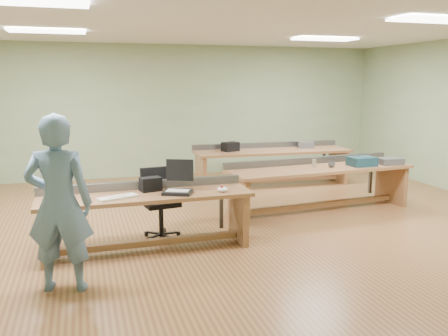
{
  "coord_description": "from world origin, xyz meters",
  "views": [
    {
      "loc": [
        -2.05,
        -6.89,
        2.17
      ],
      "look_at": [
        -0.15,
        -0.6,
        0.97
      ],
      "focal_mm": 38.0,
      "sensor_mm": 36.0,
      "label": 1
    }
  ],
  "objects_px": {
    "camera_bag": "(151,184)",
    "task_chair": "(160,212)",
    "parts_bin_teal": "(362,161)",
    "parts_bin_grey": "(390,161)",
    "mug": "(332,165)",
    "drinks_can": "(314,163)",
    "workbench_mid": "(319,178)",
    "workbench_back": "(272,158)",
    "laptop_base": "(178,192)",
    "person": "(59,204)",
    "workbench_front": "(146,208)"
  },
  "relations": [
    {
      "from": "workbench_mid",
      "to": "task_chair",
      "type": "relative_size",
      "value": 3.36
    },
    {
      "from": "mug",
      "to": "drinks_can",
      "type": "distance_m",
      "value": 0.29
    },
    {
      "from": "workbench_front",
      "to": "camera_bag",
      "type": "height_order",
      "value": "camera_bag"
    },
    {
      "from": "laptop_base",
      "to": "task_chair",
      "type": "xyz_separation_m",
      "value": [
        -0.14,
        0.59,
        -0.41
      ]
    },
    {
      "from": "camera_bag",
      "to": "mug",
      "type": "distance_m",
      "value": 3.28
    },
    {
      "from": "camera_bag",
      "to": "drinks_can",
      "type": "relative_size",
      "value": 2.05
    },
    {
      "from": "workbench_mid",
      "to": "workbench_back",
      "type": "distance_m",
      "value": 2.12
    },
    {
      "from": "workbench_mid",
      "to": "mug",
      "type": "xyz_separation_m",
      "value": [
        0.17,
        -0.1,
        0.23
      ]
    },
    {
      "from": "camera_bag",
      "to": "task_chair",
      "type": "relative_size",
      "value": 0.27
    },
    {
      "from": "workbench_front",
      "to": "drinks_can",
      "type": "height_order",
      "value": "drinks_can"
    },
    {
      "from": "task_chair",
      "to": "workbench_mid",
      "type": "bearing_deg",
      "value": 4.53
    },
    {
      "from": "workbench_back",
      "to": "workbench_front",
      "type": "bearing_deg",
      "value": -131.55
    },
    {
      "from": "workbench_mid",
      "to": "drinks_can",
      "type": "relative_size",
      "value": 25.11
    },
    {
      "from": "mug",
      "to": "workbench_front",
      "type": "bearing_deg",
      "value": -162.77
    },
    {
      "from": "workbench_mid",
      "to": "person",
      "type": "relative_size",
      "value": 1.76
    },
    {
      "from": "workbench_back",
      "to": "person",
      "type": "relative_size",
      "value": 1.78
    },
    {
      "from": "laptop_base",
      "to": "drinks_can",
      "type": "xyz_separation_m",
      "value": [
        2.58,
        1.24,
        0.05
      ]
    },
    {
      "from": "mug",
      "to": "drinks_can",
      "type": "height_order",
      "value": "drinks_can"
    },
    {
      "from": "workbench_back",
      "to": "task_chair",
      "type": "height_order",
      "value": "task_chair"
    },
    {
      "from": "person",
      "to": "drinks_can",
      "type": "xyz_separation_m",
      "value": [
        3.98,
        2.08,
        -0.12
      ]
    },
    {
      "from": "workbench_mid",
      "to": "workbench_back",
      "type": "bearing_deg",
      "value": 84.94
    },
    {
      "from": "mug",
      "to": "drinks_can",
      "type": "xyz_separation_m",
      "value": [
        -0.27,
        0.11,
        0.02
      ]
    },
    {
      "from": "workbench_front",
      "to": "parts_bin_teal",
      "type": "distance_m",
      "value": 3.95
    },
    {
      "from": "task_chair",
      "to": "workbench_front",
      "type": "bearing_deg",
      "value": -126.46
    },
    {
      "from": "workbench_mid",
      "to": "task_chair",
      "type": "xyz_separation_m",
      "value": [
        -2.82,
        -0.64,
        -0.21
      ]
    },
    {
      "from": "task_chair",
      "to": "parts_bin_teal",
      "type": "height_order",
      "value": "task_chair"
    },
    {
      "from": "task_chair",
      "to": "drinks_can",
      "type": "bearing_deg",
      "value": 5.19
    },
    {
      "from": "mug",
      "to": "task_chair",
      "type": "bearing_deg",
      "value": -169.73
    },
    {
      "from": "workbench_back",
      "to": "parts_bin_grey",
      "type": "bearing_deg",
      "value": -58.07
    },
    {
      "from": "parts_bin_teal",
      "to": "drinks_can",
      "type": "relative_size",
      "value": 3.32
    },
    {
      "from": "workbench_front",
      "to": "workbench_mid",
      "type": "bearing_deg",
      "value": 19.03
    },
    {
      "from": "workbench_front",
      "to": "parts_bin_teal",
      "type": "relative_size",
      "value": 6.26
    },
    {
      "from": "parts_bin_grey",
      "to": "mug",
      "type": "relative_size",
      "value": 3.52
    },
    {
      "from": "workbench_mid",
      "to": "task_chair",
      "type": "bearing_deg",
      "value": -171.93
    },
    {
      "from": "camera_bag",
      "to": "workbench_front",
      "type": "bearing_deg",
      "value": -134.11
    },
    {
      "from": "parts_bin_grey",
      "to": "drinks_can",
      "type": "xyz_separation_m",
      "value": [
        -1.4,
        0.14,
        0.01
      ]
    },
    {
      "from": "workbench_back",
      "to": "mug",
      "type": "xyz_separation_m",
      "value": [
        0.16,
        -2.22,
        0.23
      ]
    },
    {
      "from": "parts_bin_teal",
      "to": "parts_bin_grey",
      "type": "xyz_separation_m",
      "value": [
        0.55,
        -0.02,
        -0.02
      ]
    },
    {
      "from": "parts_bin_teal",
      "to": "mug",
      "type": "relative_size",
      "value": 3.74
    },
    {
      "from": "parts_bin_grey",
      "to": "workbench_front",
      "type": "bearing_deg",
      "value": -167.43
    },
    {
      "from": "workbench_back",
      "to": "person",
      "type": "xyz_separation_m",
      "value": [
        -4.09,
        -4.19,
        0.37
      ]
    },
    {
      "from": "drinks_can",
      "to": "workbench_front",
      "type": "bearing_deg",
      "value": -159.39
    },
    {
      "from": "workbench_back",
      "to": "laptop_base",
      "type": "relative_size",
      "value": 9.22
    },
    {
      "from": "task_chair",
      "to": "drinks_can",
      "type": "distance_m",
      "value": 2.84
    },
    {
      "from": "task_chair",
      "to": "mug",
      "type": "distance_m",
      "value": 3.08
    },
    {
      "from": "workbench_mid",
      "to": "laptop_base",
      "type": "xyz_separation_m",
      "value": [
        -2.68,
        -1.23,
        0.21
      ]
    },
    {
      "from": "parts_bin_teal",
      "to": "parts_bin_grey",
      "type": "relative_size",
      "value": 1.06
    },
    {
      "from": "person",
      "to": "parts_bin_teal",
      "type": "distance_m",
      "value": 5.21
    },
    {
      "from": "laptop_base",
      "to": "camera_bag",
      "type": "relative_size",
      "value": 1.34
    },
    {
      "from": "task_chair",
      "to": "parts_bin_teal",
      "type": "distance_m",
      "value": 3.64
    }
  ]
}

